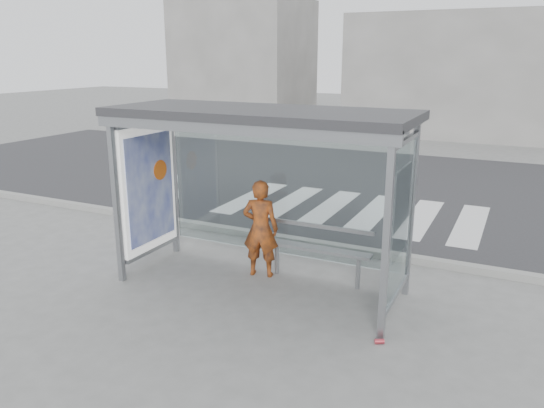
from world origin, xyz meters
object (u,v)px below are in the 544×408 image
Objects in this scene: bus_shelter at (238,152)px; person at (261,229)px; soda_can at (379,341)px; bench at (317,248)px.

bus_shelter reaches higher than person.
person is 13.44× the size of soda_can.
bench is (1.04, 0.52, -1.46)m from bus_shelter.
bench is (0.86, 0.18, -0.24)m from person.
person is (0.18, 0.34, -1.22)m from bus_shelter.
bench is at bearing 179.55° from person.
soda_can is (2.21, -1.23, -0.73)m from person.
bench is at bearing 133.68° from soda_can.
person is at bearing 62.01° from bus_shelter.
bus_shelter is 3.21m from soda_can.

